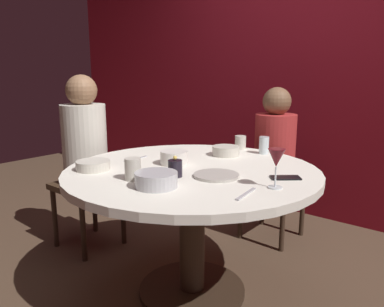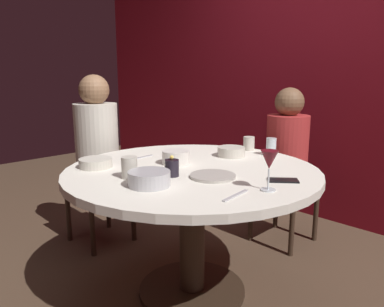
{
  "view_description": "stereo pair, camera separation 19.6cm",
  "coord_description": "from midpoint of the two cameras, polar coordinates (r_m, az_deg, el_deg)",
  "views": [
    {
      "loc": [
        1.21,
        -1.49,
        1.22
      ],
      "look_at": [
        0.0,
        0.0,
        0.81
      ],
      "focal_mm": 34.93,
      "sensor_mm": 36.0,
      "label": 1
    },
    {
      "loc": [
        1.36,
        -1.36,
        1.22
      ],
      "look_at": [
        0.0,
        0.0,
        0.81
      ],
      "focal_mm": 34.93,
      "sensor_mm": 36.0,
      "label": 2
    }
  ],
  "objects": [
    {
      "name": "cell_phone",
      "position": [
        1.82,
        16.76,
        -3.98
      ],
      "size": [
        0.15,
        0.14,
        0.01
      ],
      "primitive_type": "cube",
      "rotation": [
        0.0,
        0.0,
        5.42
      ],
      "color": "black",
      "rests_on": "dining_table"
    },
    {
      "name": "fork_near_plate",
      "position": [
        2.22,
        -5.36,
        -0.66
      ],
      "size": [
        0.02,
        0.18,
        0.01
      ],
      "primitive_type": "cube",
      "rotation": [
        0.0,
        0.0,
        0.05
      ],
      "color": "#B7B7BC",
      "rests_on": "dining_table"
    },
    {
      "name": "seated_diner_left",
      "position": [
        2.7,
        -12.33,
        1.73
      ],
      "size": [
        0.4,
        0.4,
        1.22
      ],
      "rotation": [
        0.0,
        0.0,
        6.28
      ],
      "color": "#3F2D1E",
      "rests_on": "ground"
    },
    {
      "name": "bowl_sauce_side",
      "position": [
        2.07,
        0.23,
        -0.61
      ],
      "size": [
        0.15,
        0.15,
        0.07
      ],
      "primitive_type": "cylinder",
      "color": "silver",
      "rests_on": "dining_table"
    },
    {
      "name": "cup_by_left_diner",
      "position": [
        2.48,
        10.94,
        1.5
      ],
      "size": [
        0.07,
        0.07,
        0.09
      ],
      "primitive_type": "cylinder",
      "color": "beige",
      "rests_on": "dining_table"
    },
    {
      "name": "bowl_serving_large",
      "position": [
        1.67,
        -3.22,
        -3.88
      ],
      "size": [
        0.19,
        0.19,
        0.07
      ],
      "primitive_type": "cylinder",
      "color": "#B7B7BC",
      "rests_on": "dining_table"
    },
    {
      "name": "back_wall",
      "position": [
        3.31,
        22.71,
        12.58
      ],
      "size": [
        6.0,
        0.1,
        2.6
      ],
      "primitive_type": "cube",
      "color": "maroon",
      "rests_on": "ground"
    },
    {
      "name": "ground_plane",
      "position": [
        2.28,
        2.63,
        -20.35
      ],
      "size": [
        8.0,
        8.0,
        0.0
      ],
      "primitive_type": "plane",
      "color": "#4C3828"
    },
    {
      "name": "bowl_small_white",
      "position": [
        2.04,
        -11.87,
        -1.45
      ],
      "size": [
        0.18,
        0.18,
        0.05
      ],
      "primitive_type": "cylinder",
      "color": "beige",
      "rests_on": "dining_table"
    },
    {
      "name": "knife_near_plate",
      "position": [
        1.56,
        10.27,
        -6.39
      ],
      "size": [
        0.04,
        0.18,
        0.01
      ],
      "primitive_type": "cube",
      "rotation": [
        0.0,
        0.0,
        0.13
      ],
      "color": "#B7B7BC",
      "rests_on": "dining_table"
    },
    {
      "name": "cup_near_candle",
      "position": [
        2.35,
        14.35,
        0.99
      ],
      "size": [
        0.06,
        0.06,
        0.11
      ],
      "primitive_type": "cylinder",
      "color": "silver",
      "rests_on": "dining_table"
    },
    {
      "name": "dining_table",
      "position": [
        2.02,
        2.79,
        -6.36
      ],
      "size": [
        1.34,
        1.34,
        0.73
      ],
      "color": "silver",
      "rests_on": "ground"
    },
    {
      "name": "candle_holder",
      "position": [
        1.82,
        -0.02,
        -2.23
      ],
      "size": [
        0.07,
        0.07,
        0.1
      ],
      "color": "black",
      "rests_on": "dining_table"
    },
    {
      "name": "dinner_plate",
      "position": [
        1.82,
        6.3,
        -3.47
      ],
      "size": [
        0.22,
        0.22,
        0.01
      ],
      "primitive_type": "cylinder",
      "color": "#B2ADA3",
      "rests_on": "dining_table"
    },
    {
      "name": "seated_diner_back",
      "position": [
        2.75,
        16.31,
        0.77
      ],
      "size": [
        0.4,
        0.4,
        1.13
      ],
      "rotation": [
        0.0,
        0.0,
        4.71
      ],
      "color": "#3F2D1E",
      "rests_on": "ground"
    },
    {
      "name": "bowl_salad_center",
      "position": [
        2.28,
        8.46,
        0.26
      ],
      "size": [
        0.17,
        0.17,
        0.06
      ],
      "primitive_type": "cylinder",
      "color": "beige",
      "rests_on": "dining_table"
    },
    {
      "name": "wine_glass",
      "position": [
        1.63,
        15.13,
        -1.23
      ],
      "size": [
        0.08,
        0.08,
        0.18
      ],
      "color": "silver",
      "rests_on": "dining_table"
    },
    {
      "name": "cup_by_right_diner",
      "position": [
        1.8,
        -6.47,
        -2.17
      ],
      "size": [
        0.08,
        0.08,
        0.1
      ],
      "primitive_type": "cylinder",
      "color": "beige",
      "rests_on": "dining_table"
    }
  ]
}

